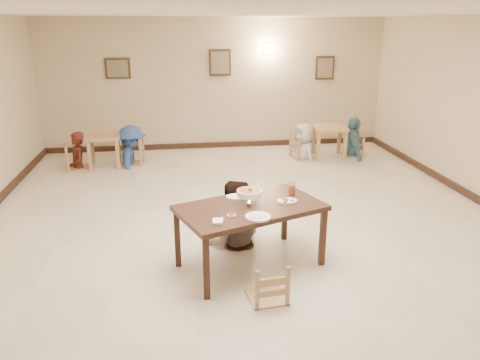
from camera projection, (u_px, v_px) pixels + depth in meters
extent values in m
plane|color=beige|center=(250.00, 234.00, 6.68)|extent=(10.00, 10.00, 0.00)
plane|color=white|center=(252.00, 11.00, 5.72)|extent=(10.00, 10.00, 0.00)
plane|color=beige|center=(216.00, 85.00, 10.89)|extent=(10.00, 0.00, 10.00)
cube|color=#321E15|center=(217.00, 145.00, 11.32)|extent=(8.00, 0.06, 0.12)
cube|color=#3E2716|center=(118.00, 68.00, 10.43)|extent=(0.55, 0.03, 0.45)
cube|color=gray|center=(118.00, 68.00, 10.41)|extent=(0.45, 0.01, 0.37)
cube|color=#3E2716|center=(220.00, 63.00, 10.71)|extent=(0.50, 0.03, 0.60)
cube|color=gray|center=(220.00, 63.00, 10.69)|extent=(0.41, 0.01, 0.49)
cube|color=#3E2716|center=(325.00, 68.00, 11.09)|extent=(0.45, 0.03, 0.55)
cube|color=gray|center=(325.00, 68.00, 11.07)|extent=(0.37, 0.01, 0.45)
cube|color=#FFD88C|center=(267.00, 49.00, 10.76)|extent=(0.16, 0.05, 0.22)
cube|color=#3E2116|center=(250.00, 208.00, 5.59)|extent=(1.92, 1.49, 0.06)
cube|color=#3E2116|center=(206.00, 268.00, 5.01)|extent=(0.07, 0.07, 0.73)
cube|color=#3E2116|center=(323.00, 237.00, 5.73)|extent=(0.07, 0.07, 0.73)
cube|color=#3E2116|center=(177.00, 239.00, 5.70)|extent=(0.07, 0.07, 0.73)
cube|color=#3E2116|center=(285.00, 214.00, 6.42)|extent=(0.07, 0.07, 0.73)
cube|color=tan|center=(234.00, 211.00, 6.44)|extent=(0.41, 0.41, 0.04)
cube|color=tan|center=(268.00, 266.00, 5.00)|extent=(0.41, 0.41, 0.04)
imported|color=gray|center=(233.00, 181.00, 6.17)|extent=(0.89, 0.70, 1.78)
torus|color=silver|center=(249.00, 196.00, 5.55)|extent=(0.23, 0.23, 0.01)
cylinder|color=silver|center=(249.00, 204.00, 5.58)|extent=(0.06, 0.06, 0.03)
cone|color=#FFA526|center=(249.00, 200.00, 5.57)|extent=(0.03, 0.03, 0.05)
cylinder|color=white|center=(249.00, 193.00, 5.54)|extent=(0.30, 0.30, 0.07)
cylinder|color=#C4512A|center=(249.00, 191.00, 5.53)|extent=(0.26, 0.26, 0.02)
sphere|color=#2D7223|center=(250.00, 189.00, 5.52)|extent=(0.04, 0.04, 0.04)
cylinder|color=silver|center=(258.00, 186.00, 5.59)|extent=(0.14, 0.09, 0.09)
cylinder|color=silver|center=(256.00, 199.00, 5.63)|extent=(0.01, 0.01, 0.13)
cylinder|color=silver|center=(241.00, 199.00, 5.61)|extent=(0.01, 0.01, 0.13)
cylinder|color=silver|center=(251.00, 204.00, 5.47)|extent=(0.01, 0.01, 0.13)
cylinder|color=white|center=(237.00, 197.00, 5.84)|extent=(0.27, 0.27, 0.02)
ellipsoid|color=white|center=(237.00, 196.00, 5.83)|extent=(0.18, 0.15, 0.06)
cylinder|color=white|center=(258.00, 217.00, 5.23)|extent=(0.29, 0.29, 0.02)
ellipsoid|color=white|center=(258.00, 216.00, 5.23)|extent=(0.19, 0.16, 0.07)
cylinder|color=white|center=(287.00, 201.00, 5.70)|extent=(0.25, 0.25, 0.02)
sphere|color=#2D7223|center=(285.00, 201.00, 5.62)|extent=(0.04, 0.04, 0.04)
cylinder|color=white|center=(231.00, 215.00, 5.28)|extent=(0.10, 0.10, 0.02)
cylinder|color=maroon|center=(231.00, 215.00, 5.28)|extent=(0.08, 0.08, 0.01)
cube|color=white|center=(218.00, 221.00, 5.10)|extent=(0.12, 0.16, 0.03)
cube|color=silver|center=(221.00, 219.00, 5.18)|extent=(0.04, 0.16, 0.01)
cube|color=silver|center=(224.00, 219.00, 5.18)|extent=(0.04, 0.16, 0.01)
cylinder|color=white|center=(292.00, 189.00, 5.90)|extent=(0.08, 0.08, 0.16)
cylinder|color=#E25116|center=(292.00, 190.00, 5.91)|extent=(0.07, 0.07, 0.12)
cube|color=tan|center=(103.00, 137.00, 9.64)|extent=(0.71, 0.71, 0.06)
cube|color=tan|center=(90.00, 156.00, 9.44)|extent=(0.07, 0.07, 0.61)
cube|color=tan|center=(118.00, 155.00, 9.55)|extent=(0.07, 0.07, 0.61)
cube|color=tan|center=(92.00, 150.00, 9.95)|extent=(0.07, 0.07, 0.61)
cube|color=tan|center=(119.00, 148.00, 10.06)|extent=(0.07, 0.07, 0.61)
cube|color=tan|center=(330.00, 128.00, 10.30)|extent=(0.79, 0.79, 0.06)
cube|color=tan|center=(318.00, 146.00, 10.13)|extent=(0.07, 0.07, 0.64)
cube|color=tan|center=(345.00, 146.00, 10.14)|extent=(0.07, 0.07, 0.64)
cube|color=tan|center=(314.00, 140.00, 10.69)|extent=(0.07, 0.07, 0.64)
cube|color=tan|center=(339.00, 140.00, 10.70)|extent=(0.07, 0.07, 0.64)
cube|color=tan|center=(77.00, 147.00, 9.57)|extent=(0.46, 0.46, 0.05)
cube|color=tan|center=(131.00, 143.00, 9.84)|extent=(0.47, 0.47, 0.05)
cube|color=tan|center=(304.00, 138.00, 10.33)|extent=(0.47, 0.47, 0.05)
cube|color=tan|center=(353.00, 138.00, 10.52)|extent=(0.42, 0.42, 0.05)
imported|color=#501C14|center=(75.00, 132.00, 9.47)|extent=(0.54, 0.65, 1.53)
imported|color=#395EA4|center=(130.00, 126.00, 9.72)|extent=(0.64, 1.09, 1.67)
imported|color=silver|center=(304.00, 123.00, 10.22)|extent=(0.71, 0.88, 1.55)
imported|color=teal|center=(355.00, 117.00, 10.37)|extent=(0.45, 1.04, 1.76)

